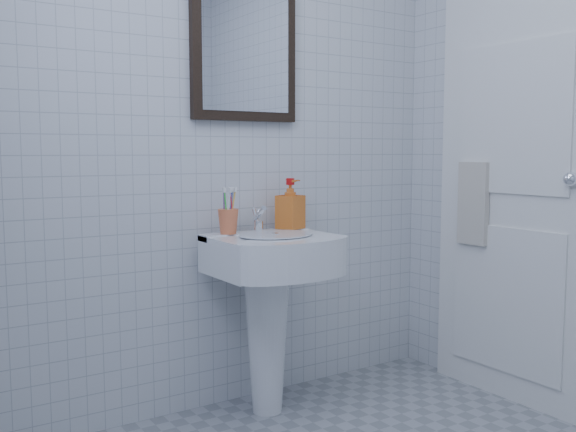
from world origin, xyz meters
TOP-DOWN VIEW (x-y plane):
  - wall_back at (0.00, 1.20)m, footprint 2.20×0.02m
  - washbasin at (0.09, 0.98)m, footprint 0.50×0.37m
  - faucet at (0.09, 1.08)m, footprint 0.05×0.10m
  - toothbrush_cup at (-0.05, 1.08)m, footprint 0.11×0.11m
  - soap_dispenser at (0.26, 1.09)m, footprint 0.13×0.13m
  - wall_mirror at (0.09, 1.18)m, footprint 0.50×0.04m
  - bathroom_door at (1.08, 0.55)m, footprint 0.04×0.80m
  - towel_ring at (1.06, 0.74)m, footprint 0.01×0.18m
  - hand_towel at (1.04, 0.74)m, footprint 0.03×0.16m

SIDE VIEW (x-z plane):
  - washbasin at x=0.09m, z-range 0.13..0.91m
  - faucet at x=0.09m, z-range 0.76..0.87m
  - toothbrush_cup at x=-0.05m, z-range 0.77..0.87m
  - hand_towel at x=1.04m, z-range 0.68..1.06m
  - soap_dispenser at x=0.26m, z-range 0.77..0.99m
  - bathroom_door at x=1.08m, z-range 0.00..2.00m
  - towel_ring at x=1.06m, z-range 0.96..1.14m
  - wall_back at x=0.00m, z-range 0.00..2.50m
  - wall_mirror at x=0.09m, z-range 1.24..1.86m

